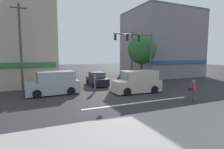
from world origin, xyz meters
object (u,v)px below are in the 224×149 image
(street_tree, at_px, (142,50))
(van_crossing_leftbound, at_px, (54,84))
(utility_pole_far_right, at_px, (132,54))
(van_approaching_near, at_px, (137,82))
(sedan_crossing_rightbound, at_px, (97,79))
(traffic_light_mast, at_px, (141,49))
(pedestrian_far_side, at_px, (95,82))
(pedestrian_foreground_with_bag, at_px, (193,89))
(pedestrian_mid_crossing, at_px, (139,78))
(utility_pole_near_left, at_px, (21,47))

(street_tree, xyz_separation_m, van_crossing_leftbound, (-11.45, -3.07, -3.32))
(utility_pole_far_right, relative_size, van_approaching_near, 1.55)
(sedan_crossing_rightbound, bearing_deg, van_crossing_leftbound, -148.27)
(utility_pole_far_right, relative_size, traffic_light_mast, 1.17)
(utility_pole_far_right, height_order, pedestrian_far_side, utility_pole_far_right)
(pedestrian_foreground_with_bag, bearing_deg, van_approaching_near, 115.00)
(utility_pole_far_right, distance_m, pedestrian_mid_crossing, 8.33)
(street_tree, xyz_separation_m, utility_pole_near_left, (-14.13, -1.02, -0.01))
(street_tree, bearing_deg, pedestrian_foreground_with_bag, -100.51)
(van_approaching_near, bearing_deg, pedestrian_mid_crossing, 55.23)
(van_crossing_leftbound, bearing_deg, van_approaching_near, -17.42)
(utility_pole_far_right, height_order, pedestrian_mid_crossing, utility_pole_far_right)
(pedestrian_mid_crossing, bearing_deg, traffic_light_mast, 28.36)
(utility_pole_near_left, height_order, utility_pole_far_right, utility_pole_near_left)
(utility_pole_far_right, xyz_separation_m, van_crossing_leftbound, (-12.72, -7.86, -2.78))
(utility_pole_near_left, distance_m, van_approaching_near, 11.53)
(utility_pole_far_right, relative_size, sedan_crossing_rightbound, 1.75)
(utility_pole_far_right, distance_m, pedestrian_foreground_with_bag, 15.38)
(van_crossing_leftbound, xyz_separation_m, pedestrian_mid_crossing, (9.55, 0.69, -0.05))
(van_crossing_leftbound, xyz_separation_m, sedan_crossing_rightbound, (5.23, 3.24, -0.29))
(utility_pole_far_right, xyz_separation_m, pedestrian_mid_crossing, (-3.17, -7.17, -2.83))
(utility_pole_near_left, bearing_deg, utility_pole_far_right, 20.65)
(van_approaching_near, distance_m, pedestrian_foreground_with_bag, 5.06)
(utility_pole_near_left, bearing_deg, pedestrian_foreground_with_bag, -36.18)
(traffic_light_mast, bearing_deg, sedan_crossing_rightbound, 153.39)
(street_tree, relative_size, van_approaching_near, 1.33)
(street_tree, distance_m, pedestrian_mid_crossing, 4.54)
(traffic_light_mast, relative_size, pedestrian_far_side, 3.71)
(pedestrian_mid_crossing, bearing_deg, sedan_crossing_rightbound, 149.52)
(street_tree, distance_m, sedan_crossing_rightbound, 7.19)
(van_approaching_near, height_order, pedestrian_far_side, van_approaching_near)
(utility_pole_near_left, relative_size, traffic_light_mast, 1.34)
(sedan_crossing_rightbound, height_order, pedestrian_foreground_with_bag, pedestrian_foreground_with_bag)
(traffic_light_mast, distance_m, pedestrian_mid_crossing, 3.37)
(utility_pole_far_right, relative_size, pedestrian_foreground_with_bag, 4.36)
(van_crossing_leftbound, bearing_deg, traffic_light_mast, 5.12)
(street_tree, xyz_separation_m, utility_pole_far_right, (1.28, 4.79, -0.54))
(utility_pole_far_right, bearing_deg, van_approaching_near, -117.35)
(utility_pole_far_right, height_order, van_approaching_near, utility_pole_far_right)
(utility_pole_far_right, relative_size, van_crossing_leftbound, 1.54)
(van_approaching_near, bearing_deg, pedestrian_far_side, 153.74)
(sedan_crossing_rightbound, bearing_deg, pedestrian_mid_crossing, -30.48)
(street_tree, bearing_deg, sedan_crossing_rightbound, 178.50)
(street_tree, height_order, pedestrian_foreground_with_bag, street_tree)
(pedestrian_mid_crossing, bearing_deg, utility_pole_far_right, 66.14)
(sedan_crossing_rightbound, bearing_deg, traffic_light_mast, -26.61)
(pedestrian_foreground_with_bag, bearing_deg, sedan_crossing_rightbound, 113.21)
(pedestrian_foreground_with_bag, xyz_separation_m, pedestrian_mid_crossing, (-0.04, 7.62, 0.00))
(van_approaching_near, height_order, sedan_crossing_rightbound, van_approaching_near)
(utility_pole_near_left, xyz_separation_m, pedestrian_mid_crossing, (12.24, -1.36, -3.36))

